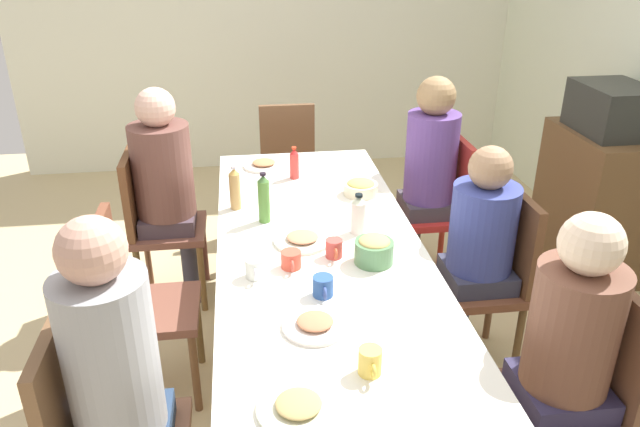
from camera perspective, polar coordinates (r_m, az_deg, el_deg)
The scene contains 31 objects.
ground_plane at distance 3.12m, azimuth 0.00°, elevation -14.68°, with size 7.12×7.12×0.00m, color #C8B484.
wall_left at distance 5.45m, azimuth -4.51°, elevation 17.83°, with size 0.12×4.38×2.60m, color white.
dining_table at distance 2.74m, azimuth 0.00°, elevation -4.12°, with size 2.42×0.90×0.72m.
chair_0 at distance 3.69m, azimuth 11.17°, elevation 0.96°, with size 0.40×0.40×0.90m.
person_0 at distance 3.57m, azimuth 10.13°, elevation 4.50°, with size 0.30×0.30×1.27m.
chair_1 at distance 2.45m, azimuth 23.19°, elevation -14.72°, with size 0.40×0.40×0.90m.
person_1 at distance 2.28m, azimuth 22.10°, elevation -11.04°, with size 0.30×0.30×1.20m.
person_2 at distance 2.04m, azimuth -18.43°, elevation -13.84°, with size 0.30×0.30×1.29m.
chair_3 at distance 2.85m, azimuth -16.99°, elevation -7.60°, with size 0.40×0.40×0.90m.
chair_4 at distance 4.24m, azimuth -2.90°, elevation 4.68°, with size 0.40×0.40×0.90m.
chair_5 at distance 3.03m, azimuth 15.87°, elevation -5.31°, with size 0.40×0.40×0.90m.
person_5 at distance 2.91m, azimuth 14.62°, elevation -2.44°, with size 0.30×0.30×1.15m.
chair_6 at distance 3.54m, azimuth -15.26°, elevation -0.55°, with size 0.40×0.40×0.90m.
person_6 at distance 3.44m, azimuth -14.25°, elevation 3.20°, with size 0.32×0.32×1.26m.
plate_0 at distance 1.86m, azimuth -2.02°, elevation -17.61°, with size 0.25×0.25×0.04m.
plate_1 at distance 2.17m, azimuth -0.47°, elevation -10.30°, with size 0.23×0.23×0.04m.
plate_2 at distance 2.72m, azimuth -1.66°, elevation -2.44°, with size 0.26×0.26×0.04m.
plate_3 at distance 3.59m, azimuth -5.26°, elevation 4.58°, with size 0.24×0.24×0.04m.
bowl_0 at distance 2.55m, azimuth 5.06°, elevation -3.41°, with size 0.16×0.16×0.12m.
bowl_1 at distance 3.20m, azimuth 3.82°, elevation 2.45°, with size 0.18×0.18×0.08m.
cup_0 at distance 2.52m, azimuth -2.71°, elevation -4.35°, with size 0.12×0.08×0.07m.
cup_1 at distance 2.46m, azimuth -6.09°, elevation -5.11°, with size 0.11×0.08×0.08m.
cup_2 at distance 1.97m, azimuth 4.71°, elevation -13.63°, with size 0.11×0.07×0.09m.
cup_3 at distance 2.33m, azimuth 0.29°, elevation -6.83°, with size 0.11×0.08×0.08m.
cup_4 at distance 2.59m, azimuth 1.32°, elevation -3.31°, with size 0.11×0.07×0.08m.
bottle_0 at distance 3.39m, azimuth -2.42°, elevation 4.67°, with size 0.05×0.05×0.18m.
bottle_1 at distance 2.88m, azimuth -5.26°, elevation 1.38°, with size 0.06×0.06×0.25m.
bottle_2 at distance 3.03m, azimuth -7.95°, elevation 2.31°, with size 0.05×0.05×0.23m.
bottle_3 at distance 2.78m, azimuth 3.60°, elevation -0.13°, with size 0.07×0.07×0.19m.
side_cabinet at distance 4.16m, azimuth 24.16°, elevation 1.02°, with size 0.70×0.44×0.90m, color brown.
microwave at distance 3.97m, azimuth 25.67°, elevation 8.79°, with size 0.48×0.36×0.28m, color #2B2D2A.
Camera 1 is at (2.37, -0.32, 2.01)m, focal length 34.27 mm.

